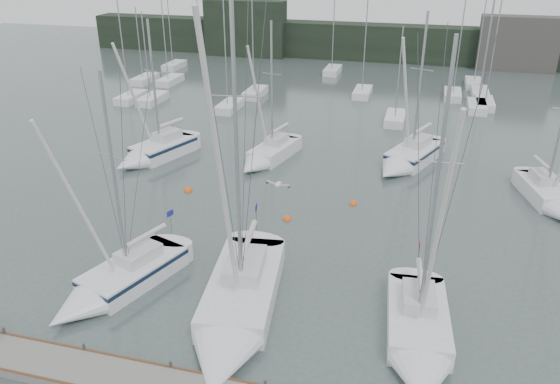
{
  "coord_description": "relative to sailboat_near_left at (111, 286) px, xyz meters",
  "views": [
    {
      "loc": [
        6.72,
        -19.36,
        16.23
      ],
      "look_at": [
        0.16,
        5.0,
        4.44
      ],
      "focal_mm": 35.0,
      "sensor_mm": 36.0,
      "label": 1
    }
  ],
  "objects": [
    {
      "name": "sailboat_mid_e",
      "position": [
        22.94,
        16.33,
        -0.01
      ],
      "size": [
        3.97,
        7.39,
        10.79
      ],
      "rotation": [
        0.0,
        0.0,
        0.25
      ],
      "color": "silver",
      "rests_on": "ground"
    },
    {
      "name": "sailboat_near_right",
      "position": [
        14.98,
        -0.34,
        -0.02
      ],
      "size": [
        3.31,
        8.32,
        14.11
      ],
      "rotation": [
        0.0,
        0.0,
        0.08
      ],
      "color": "silver",
      "rests_on": "ground"
    },
    {
      "name": "sailboat_mid_d",
      "position": [
        13.23,
        21.02,
        0.07
      ],
      "size": [
        5.51,
        8.58,
        12.39
      ],
      "rotation": [
        0.0,
        0.0,
        -0.39
      ],
      "color": "silver",
      "rests_on": "ground"
    },
    {
      "name": "far_treeline",
      "position": [
        7.28,
        61.74,
        1.97
      ],
      "size": [
        90.0,
        4.0,
        5.0
      ],
      "primitive_type": "cube",
      "color": "black",
      "rests_on": "ground"
    },
    {
      "name": "ground",
      "position": [
        7.28,
        -0.26,
        -0.53
      ],
      "size": [
        160.0,
        160.0,
        0.0
      ],
      "primitive_type": "plane",
      "color": "#445350",
      "rests_on": "ground"
    },
    {
      "name": "buoy_b",
      "position": [
        10.21,
        13.33,
        -0.53
      ],
      "size": [
        0.55,
        0.55,
        0.55
      ],
      "primitive_type": "sphere",
      "color": "#ED5915",
      "rests_on": "ground"
    },
    {
      "name": "buoy_a",
      "position": [
        6.46,
        10.04,
        -0.53
      ],
      "size": [
        0.56,
        0.56,
        0.56
      ],
      "primitive_type": "sphere",
      "color": "#ED5915",
      "rests_on": "ground"
    },
    {
      "name": "far_building_left",
      "position": [
        -12.72,
        59.74,
        3.47
      ],
      "size": [
        12.0,
        3.0,
        8.0
      ],
      "primitive_type": "cube",
      "color": "black",
      "rests_on": "ground"
    },
    {
      "name": "sailboat_mid_a",
      "position": [
        -6.49,
        17.05,
        0.1
      ],
      "size": [
        5.01,
        7.94,
        11.67
      ],
      "rotation": [
        0.0,
        0.0,
        -0.35
      ],
      "color": "silver",
      "rests_on": "ground"
    },
    {
      "name": "buoy_c",
      "position": [
        -1.35,
        12.4,
        -0.53
      ],
      "size": [
        0.6,
        0.6,
        0.6
      ],
      "primitive_type": "sphere",
      "color": "#ED5915",
      "rests_on": "ground"
    },
    {
      "name": "sailboat_near_center",
      "position": [
        6.77,
        -0.84,
        0.04
      ],
      "size": [
        4.63,
        11.38,
        17.6
      ],
      "rotation": [
        0.0,
        0.0,
        0.14
      ],
      "color": "silver",
      "rests_on": "ground"
    },
    {
      "name": "mast_forest",
      "position": [
        6.82,
        41.27,
        -0.04
      ],
      "size": [
        57.38,
        23.87,
        14.87
      ],
      "color": "silver",
      "rests_on": "ground"
    },
    {
      "name": "far_building_right",
      "position": [
        25.28,
        59.74,
        2.97
      ],
      "size": [
        10.0,
        3.0,
        7.0
      ],
      "primitive_type": "cube",
      "color": "#44413E",
      "rests_on": "ground"
    },
    {
      "name": "seagull",
      "position": [
        8.21,
        1.53,
        5.83
      ],
      "size": [
        1.09,
        0.51,
        0.22
      ],
      "rotation": [
        0.0,
        0.0,
        -0.2
      ],
      "color": "silver",
      "rests_on": "ground"
    },
    {
      "name": "sailboat_mid_b",
      "position": [
        2.44,
        18.93,
        -0.01
      ],
      "size": [
        3.87,
        7.68,
        11.48
      ],
      "rotation": [
        0.0,
        0.0,
        -0.23
      ],
      "color": "silver",
      "rests_on": "ground"
    },
    {
      "name": "sailboat_near_left",
      "position": [
        0.0,
        0.0,
        0.0
      ],
      "size": [
        4.96,
        8.25,
        11.95
      ],
      "rotation": [
        0.0,
        0.0,
        -0.32
      ],
      "color": "silver",
      "rests_on": "ground"
    }
  ]
}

